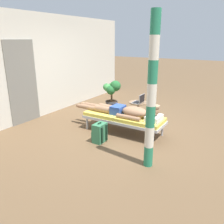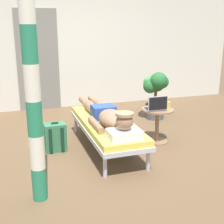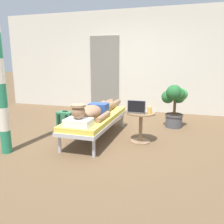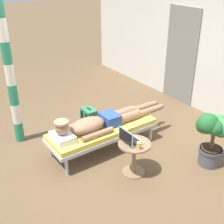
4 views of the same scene
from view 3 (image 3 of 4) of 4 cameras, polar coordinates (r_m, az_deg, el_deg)
The scene contains 10 objects.
ground_plane at distance 4.28m, azimuth -1.27°, elevation -6.30°, with size 40.00×40.00×0.00m, color brown.
house_wall_back at distance 6.54m, azimuth 4.25°, elevation 12.27°, with size 7.60×0.20×2.70m, color beige.
house_door_panel at distance 6.63m, azimuth -1.83°, elevation 9.44°, with size 0.84×0.03×2.04m, color slate.
lounge_chair at distance 4.19m, azimuth -3.95°, elevation -1.79°, with size 0.66×1.85×0.42m.
person_reclining at distance 4.10m, azimuth -4.26°, elevation 0.39°, with size 0.53×2.17×0.33m.
side_table at distance 3.99m, azimuth 7.09°, elevation -2.44°, with size 0.48×0.48×0.52m.
laptop at distance 3.90m, azimuth 6.17°, elevation 0.65°, with size 0.31×0.24×0.23m.
drink_glass at distance 3.87m, azimuth 9.23°, elevation 0.41°, with size 0.06×0.06×0.11m, color gold.
backpack at distance 4.67m, azimuth -11.33°, elevation -2.39°, with size 0.30×0.26×0.42m.
potted_plant at distance 4.96m, azimuth 15.17°, elevation 2.67°, with size 0.52×0.56×0.91m.
Camera 3 is at (1.28, -3.84, 1.38)m, focal length 37.23 mm.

